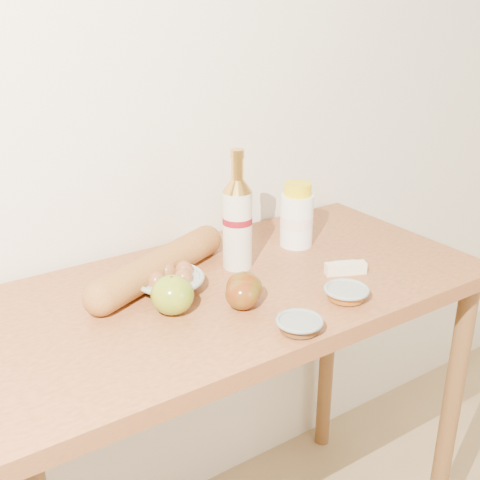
% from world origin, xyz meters
% --- Properties ---
extents(back_wall, '(3.50, 0.02, 2.60)m').
position_xyz_m(back_wall, '(0.00, 1.51, 1.30)').
color(back_wall, '#EFE6CF').
rests_on(back_wall, ground).
extents(table, '(1.20, 0.60, 0.90)m').
position_xyz_m(table, '(0.00, 1.18, 0.78)').
color(table, '#B06938').
rests_on(table, ground).
extents(bourbon_bottle, '(0.08, 0.08, 0.29)m').
position_xyz_m(bourbon_bottle, '(0.06, 1.25, 1.02)').
color(bourbon_bottle, beige).
rests_on(bourbon_bottle, table).
extents(cream_bottle, '(0.11, 0.11, 0.17)m').
position_xyz_m(cream_bottle, '(0.27, 1.28, 0.98)').
color(cream_bottle, white).
rests_on(cream_bottle, table).
extents(egg_bowl, '(0.20, 0.20, 0.06)m').
position_xyz_m(egg_bowl, '(-0.14, 1.24, 0.92)').
color(egg_bowl, '#929F9A').
rests_on(egg_bowl, table).
extents(baguette, '(0.45, 0.25, 0.08)m').
position_xyz_m(baguette, '(-0.13, 1.29, 0.94)').
color(baguette, '#B97938').
rests_on(baguette, table).
extents(apple_yellowgreen, '(0.10, 0.10, 0.08)m').
position_xyz_m(apple_yellowgreen, '(-0.18, 1.14, 0.94)').
color(apple_yellowgreen, '#A49720').
rests_on(apple_yellowgreen, table).
extents(apple_redgreen_front, '(0.09, 0.09, 0.07)m').
position_xyz_m(apple_redgreen_front, '(-0.05, 1.07, 0.93)').
color(apple_redgreen_front, maroon).
rests_on(apple_redgreen_front, table).
extents(apple_redgreen_right, '(0.10, 0.10, 0.07)m').
position_xyz_m(apple_redgreen_right, '(-0.03, 1.09, 0.94)').
color(apple_redgreen_right, '#810707').
rests_on(apple_redgreen_right, table).
extents(sugar_bowl, '(0.12, 0.12, 0.03)m').
position_xyz_m(sugar_bowl, '(-0.01, 0.93, 0.91)').
color(sugar_bowl, gray).
rests_on(sugar_bowl, table).
extents(syrup_bowl, '(0.12, 0.12, 0.03)m').
position_xyz_m(syrup_bowl, '(0.16, 0.98, 0.92)').
color(syrup_bowl, '#8F9C95').
rests_on(syrup_bowl, table).
extents(butter_stick, '(0.10, 0.07, 0.03)m').
position_xyz_m(butter_stick, '(0.26, 1.08, 0.91)').
color(butter_stick, beige).
rests_on(butter_stick, table).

